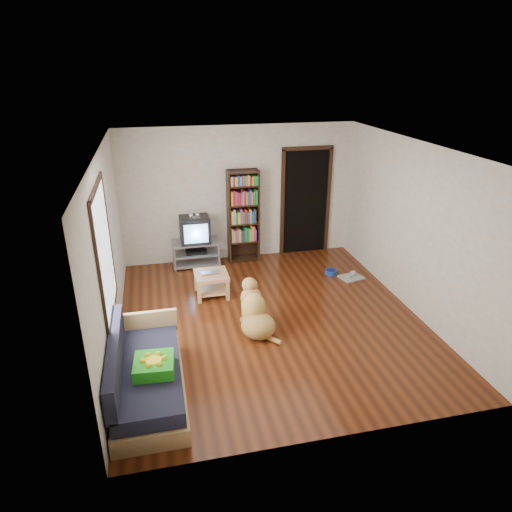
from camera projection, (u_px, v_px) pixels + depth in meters
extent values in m
plane|color=#58240F|center=(270.00, 318.00, 7.04)|extent=(5.00, 5.00, 0.00)
plane|color=white|center=(273.00, 148.00, 6.02)|extent=(5.00, 5.00, 0.00)
plane|color=silver|center=(239.00, 194.00, 8.77)|extent=(4.50, 0.00, 4.50)
plane|color=silver|center=(338.00, 333.00, 4.29)|extent=(4.50, 0.00, 4.50)
plane|color=silver|center=(108.00, 253.00, 6.07)|extent=(0.00, 5.00, 5.00)
plane|color=silver|center=(413.00, 228.00, 6.99)|extent=(0.00, 5.00, 5.00)
cube|color=green|center=(154.00, 365.00, 5.14)|extent=(0.47, 0.47, 0.15)
imported|color=silver|center=(211.00, 274.00, 7.56)|extent=(0.33, 0.23, 0.02)
cylinder|color=navy|center=(331.00, 272.00, 8.49)|extent=(0.22, 0.22, 0.08)
cube|color=#9F9F9F|center=(351.00, 277.00, 8.34)|extent=(0.46, 0.40, 0.03)
cube|color=white|center=(105.00, 253.00, 5.55)|extent=(0.02, 1.30, 1.60)
cube|color=black|center=(96.00, 188.00, 5.23)|extent=(0.03, 1.42, 0.06)
cube|color=black|center=(113.00, 312.00, 5.87)|extent=(0.03, 1.42, 0.06)
cube|color=black|center=(100.00, 278.00, 4.92)|extent=(0.03, 0.06, 1.70)
cube|color=black|center=(109.00, 234.00, 6.18)|extent=(0.03, 0.06, 1.70)
cube|color=black|center=(305.00, 203.00, 9.13)|extent=(0.90, 0.02, 2.10)
cube|color=black|center=(282.00, 204.00, 9.02)|extent=(0.07, 0.05, 2.14)
cube|color=black|center=(328.00, 201.00, 9.21)|extent=(0.07, 0.05, 2.14)
cube|color=black|center=(308.00, 148.00, 8.69)|extent=(1.03, 0.05, 0.07)
cube|color=#99999E|center=(196.00, 242.00, 8.69)|extent=(0.90, 0.45, 0.04)
cube|color=#99999E|center=(196.00, 253.00, 8.78)|extent=(0.86, 0.42, 0.03)
cube|color=#99999E|center=(197.00, 262.00, 8.85)|extent=(0.90, 0.45, 0.04)
cylinder|color=#99999E|center=(175.00, 259.00, 8.51)|extent=(0.04, 0.04, 0.50)
cylinder|color=#99999E|center=(219.00, 255.00, 8.68)|extent=(0.04, 0.04, 0.50)
cylinder|color=#99999E|center=(174.00, 251.00, 8.87)|extent=(0.04, 0.04, 0.50)
cylinder|color=#99999E|center=(216.00, 248.00, 9.04)|extent=(0.04, 0.04, 0.50)
cube|color=black|center=(196.00, 251.00, 8.76)|extent=(0.40, 0.30, 0.07)
cube|color=black|center=(195.00, 229.00, 8.58)|extent=(0.55, 0.48, 0.48)
cube|color=black|center=(194.00, 226.00, 8.76)|extent=(0.40, 0.14, 0.36)
cube|color=#8CBFF2|center=(196.00, 234.00, 8.36)|extent=(0.44, 0.02, 0.36)
cube|color=silver|center=(194.00, 218.00, 8.44)|extent=(0.20, 0.07, 0.02)
sphere|color=silver|center=(191.00, 215.00, 8.41)|extent=(0.09, 0.09, 0.09)
sphere|color=silver|center=(198.00, 215.00, 8.43)|extent=(0.09, 0.09, 0.09)
cube|color=black|center=(229.00, 217.00, 8.74)|extent=(0.03, 0.30, 1.80)
cube|color=black|center=(258.00, 215.00, 8.85)|extent=(0.03, 0.30, 1.80)
cube|color=black|center=(242.00, 214.00, 8.92)|extent=(0.60, 0.02, 1.80)
cube|color=black|center=(244.00, 258.00, 9.14)|extent=(0.56, 0.28, 0.02)
cube|color=black|center=(243.00, 240.00, 8.99)|extent=(0.56, 0.28, 0.03)
cube|color=black|center=(243.00, 223.00, 8.85)|extent=(0.56, 0.28, 0.02)
cube|color=black|center=(243.00, 204.00, 8.70)|extent=(0.56, 0.28, 0.02)
cube|color=black|center=(243.00, 185.00, 8.55)|extent=(0.56, 0.28, 0.02)
cube|color=black|center=(243.00, 172.00, 8.45)|extent=(0.56, 0.28, 0.02)
cube|color=tan|center=(150.00, 388.00, 5.37)|extent=(0.80, 1.80, 0.22)
cube|color=#1E1E2D|center=(148.00, 373.00, 5.28)|extent=(0.74, 1.74, 0.18)
cube|color=#1E1E2D|center=(115.00, 357.00, 5.11)|extent=(0.12, 1.74, 0.40)
cube|color=tan|center=(146.00, 322.00, 5.99)|extent=(0.80, 0.06, 0.30)
cube|color=tan|center=(211.00, 275.00, 7.60)|extent=(0.55, 0.55, 0.06)
cube|color=tan|center=(212.00, 290.00, 7.70)|extent=(0.45, 0.45, 0.03)
cube|color=tan|center=(199.00, 294.00, 7.42)|extent=(0.06, 0.06, 0.34)
cube|color=tan|center=(228.00, 291.00, 7.51)|extent=(0.06, 0.06, 0.34)
cube|color=tan|center=(196.00, 281.00, 7.84)|extent=(0.06, 0.06, 0.34)
cube|color=tan|center=(223.00, 279.00, 7.94)|extent=(0.06, 0.06, 0.34)
ellipsoid|color=#B47845|center=(258.00, 326.00, 6.56)|extent=(0.56, 0.60, 0.36)
ellipsoid|color=#DAB653|center=(253.00, 308.00, 6.65)|extent=(0.40, 0.43, 0.48)
ellipsoid|color=tan|center=(251.00, 298.00, 6.68)|extent=(0.35, 0.32, 0.34)
ellipsoid|color=tan|center=(250.00, 285.00, 6.66)|extent=(0.26, 0.28, 0.21)
ellipsoid|color=tan|center=(247.00, 283.00, 6.77)|extent=(0.12, 0.20, 0.09)
sphere|color=black|center=(245.00, 280.00, 6.84)|extent=(0.04, 0.04, 0.04)
ellipsoid|color=tan|center=(245.00, 287.00, 6.60)|extent=(0.06, 0.08, 0.14)
ellipsoid|color=#B87D46|center=(256.00, 286.00, 6.66)|extent=(0.06, 0.08, 0.14)
cylinder|color=tan|center=(244.00, 311.00, 6.85)|extent=(0.09, 0.13, 0.39)
cylinder|color=tan|center=(254.00, 310.00, 6.90)|extent=(0.09, 0.13, 0.39)
sphere|color=#B67546|center=(243.00, 320.00, 6.96)|extent=(0.10, 0.10, 0.10)
sphere|color=#B38F45|center=(252.00, 318.00, 7.01)|extent=(0.10, 0.10, 0.10)
cylinder|color=tan|center=(271.00, 339.00, 6.46)|extent=(0.26, 0.31, 0.08)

